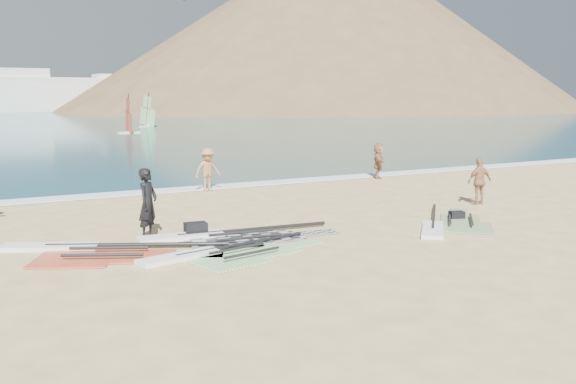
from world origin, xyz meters
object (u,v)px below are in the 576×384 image
rig_green (222,255)px  gear_bag_near (196,229)px  rig_grey (225,237)px  gear_bag_far (457,215)px  beachgoer_mid (208,170)px  beachgoer_right (379,161)px  beachgoer_back (479,181)px  person_wetsuit (148,204)px  rig_orange (448,224)px  rig_red (91,252)px

rig_green → gear_bag_near: size_ratio=8.33×
rig_grey → gear_bag_far: (7.44, -1.03, 0.08)m
beachgoer_mid → beachgoer_right: beachgoer_mid is taller
gear_bag_near → beachgoer_back: 10.69m
rig_grey → rig_green: bearing=-110.2°
person_wetsuit → beachgoer_right: 14.95m
rig_orange → gear_bag_far: gear_bag_far is taller
rig_green → beachgoer_right: size_ratio=2.95×
gear_bag_near → beachgoer_mid: size_ratio=0.34×
beachgoer_mid → beachgoer_right: size_ratio=1.06×
beachgoer_back → rig_grey: bearing=8.5°
gear_bag_near → beachgoer_back: bearing=-0.4°
gear_bag_far → beachgoer_right: size_ratio=0.27×
beachgoer_right → person_wetsuit: bearing=152.9°
rig_green → beachgoer_mid: size_ratio=2.79×
rig_orange → beachgoer_mid: 10.62m
rig_orange → beachgoer_right: (4.90, 9.81, 0.79)m
beachgoer_mid → beachgoer_back: bearing=-50.7°
person_wetsuit → beachgoer_mid: size_ratio=1.09×
rig_orange → person_wetsuit: person_wetsuit is taller
person_wetsuit → beachgoer_right: bearing=-16.5°
gear_bag_far → beachgoer_mid: size_ratio=0.25×
rig_grey → rig_orange: 6.70m
rig_grey → person_wetsuit: person_wetsuit is taller
rig_grey → rig_green: (-0.83, -1.72, -0.00)m
gear_bag_far → beachgoer_mid: (-4.49, 9.37, 0.75)m
rig_orange → person_wetsuit: 8.74m
rig_red → gear_bag_near: bearing=38.0°
gear_bag_far → beachgoer_right: bearing=66.7°
rig_grey → beachgoer_right: size_ratio=3.29×
rig_grey → beachgoer_right: beachgoer_right is taller
gear_bag_near → person_wetsuit: 1.48m
gear_bag_near → gear_bag_far: gear_bag_near is taller
rig_grey → beachgoer_right: (11.40, 8.18, 0.79)m
person_wetsuit → beachgoer_right: size_ratio=1.15×
gear_bag_near → rig_red: bearing=-168.3°
rig_orange → beachgoer_right: size_ratio=2.63×
rig_grey → rig_red: 3.52m
gear_bag_near → rig_grey: bearing=-54.9°
rig_green → rig_orange: (7.33, 0.09, 0.00)m
rig_grey → gear_bag_far: gear_bag_far is taller
gear_bag_near → gear_bag_far: bearing=-12.6°
beachgoer_mid → gear_bag_far: bearing=-68.3°
beachgoer_right → gear_bag_near: bearing=156.4°
gear_bag_far → person_wetsuit: (-9.20, 2.10, 0.83)m
beachgoer_right → beachgoer_back: bearing=-155.1°
rig_green → rig_red: bearing=133.9°
rig_green → rig_red: (-2.69, 1.86, 0.00)m
rig_green → gear_bag_near: bearing=71.7°
rig_grey → rig_green: rig_grey is taller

